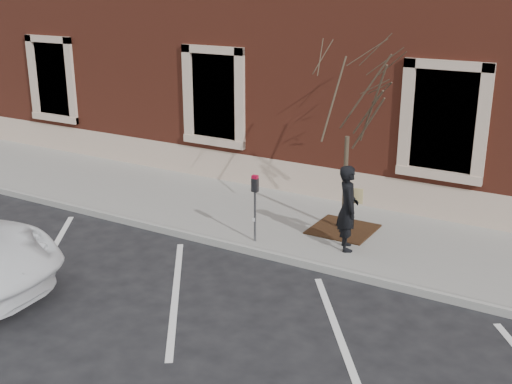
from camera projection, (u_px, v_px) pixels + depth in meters
The scene contains 9 objects.
ground at pixel (241, 250), 13.20m from camera, with size 120.00×120.00×0.00m, color #28282B.
sidewalk_near at pixel (282, 221), 14.60m from camera, with size 40.00×3.50×0.15m, color gray.
curb_near at pixel (240, 248), 13.14m from camera, with size 40.00×0.12×0.15m, color #9E9E99.
parking_stripes at pixel (176, 293), 11.41m from camera, with size 28.00×4.40×0.01m, color silver, non-canonical shape.
building_civic at pixel (384, 28), 18.25m from camera, with size 40.00×8.62×8.00m.
man at pixel (348, 208), 12.65m from camera, with size 0.63×0.42×1.74m, color black.
parking_meter at pixel (255, 196), 12.99m from camera, with size 0.13×0.10×1.42m.
tree_grate at pixel (343, 229), 13.88m from camera, with size 1.29×1.29×0.03m, color #3D2513.
sapling at pixel (348, 109), 13.05m from camera, with size 2.27×2.27×3.78m.
Camera 1 is at (6.48, -10.28, 5.31)m, focal length 45.00 mm.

